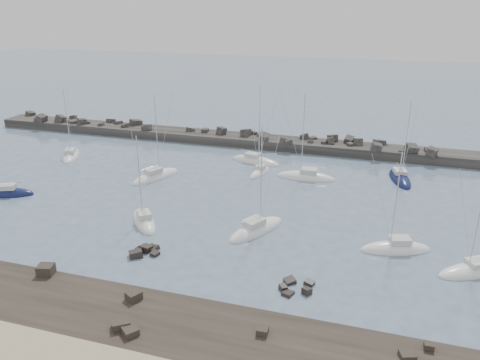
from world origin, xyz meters
name	(u,v)px	position (x,y,z in m)	size (l,w,h in m)	color
ground	(207,226)	(0.00, 0.00, 0.00)	(400.00, 400.00, 0.00)	slate
rock_shelf	(125,328)	(0.22, -21.96, 0.02)	(140.00, 12.51, 1.81)	black
rock_cluster_near	(145,252)	(-4.61, -8.93, 0.08)	(3.64, 3.79, 1.65)	black
rock_cluster_far	(294,287)	(14.07, -10.96, 0.04)	(3.69, 3.89, 1.44)	black
breakwater	(237,142)	(-7.60, 37.99, 0.33)	(115.00, 7.35, 5.05)	#2B2926
sailboat_1	(71,156)	(-35.67, 19.93, 0.14)	(6.27, 9.21, 14.08)	white
sailboat_2	(6,194)	(-33.68, 0.73, 0.15)	(8.80, 5.36, 13.48)	#101843
sailboat_3	(156,177)	(-14.81, 14.42, 0.15)	(6.71, 10.13, 15.38)	white
sailboat_4	(255,161)	(-0.71, 27.39, 0.14)	(10.23, 5.15, 15.36)	white
sailboat_5	(144,222)	(-8.51, -1.72, 0.16)	(7.25, 7.97, 13.24)	white
sailboat_6	(260,173)	(1.71, 21.70, 0.14)	(3.32, 6.90, 10.66)	white
sailboat_7	(256,230)	(6.81, 0.41, 0.15)	(7.16, 9.91, 15.24)	white
sailboat_8	(400,179)	(25.15, 25.67, 0.14)	(4.96, 9.70, 14.64)	#101843
sailboat_9	(395,249)	(24.34, 0.43, 0.15)	(8.97, 5.23, 13.70)	white
sailboat_11	(473,271)	(32.68, -2.11, 0.13)	(9.04, 7.01, 13.93)	white
sailboat_14	(306,178)	(9.82, 21.66, 0.15)	(10.08, 3.40, 15.76)	white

